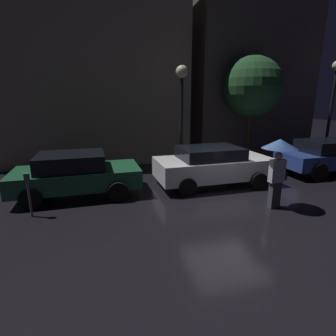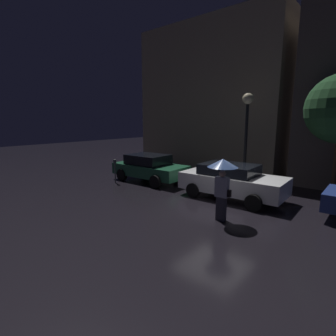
% 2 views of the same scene
% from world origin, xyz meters
% --- Properties ---
extents(ground_plane, '(60.00, 60.00, 0.00)m').
position_xyz_m(ground_plane, '(0.00, 0.00, 0.00)').
color(ground_plane, black).
extents(building_facade_left, '(9.32, 3.00, 8.93)m').
position_xyz_m(building_facade_left, '(-4.25, 6.50, 4.46)').
color(building_facade_left, gray).
rests_on(building_facade_left, ground).
extents(parked_car_green, '(3.97, 2.03, 1.38)m').
position_xyz_m(parked_car_green, '(-4.69, 1.30, 0.73)').
color(parked_car_green, '#1E5638').
rests_on(parked_car_green, ground).
extents(parked_car_white, '(4.19, 2.05, 1.40)m').
position_xyz_m(parked_car_white, '(0.00, 1.25, 0.74)').
color(parked_car_white, silver).
rests_on(parked_car_white, ground).
extents(pedestrian_with_umbrella, '(0.95, 0.95, 1.99)m').
position_xyz_m(pedestrian_with_umbrella, '(0.87, -1.16, 1.54)').
color(pedestrian_with_umbrella, '#383842').
rests_on(pedestrian_with_umbrella, ground).
extents(parking_meter, '(0.12, 0.10, 1.20)m').
position_xyz_m(parking_meter, '(-5.74, -0.12, 0.75)').
color(parking_meter, '#4C5154').
rests_on(parking_meter, ground).
extents(street_lamp_near, '(0.51, 0.51, 4.38)m').
position_xyz_m(street_lamp_near, '(-0.50, 3.54, 3.32)').
color(street_lamp_near, black).
rests_on(street_lamp_near, ground).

